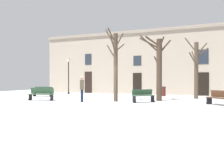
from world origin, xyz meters
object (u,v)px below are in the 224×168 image
(bench_near_center_tree, at_px, (143,96))
(bench_near_lamp, at_px, (219,98))
(streetlamp, at_px, (69,72))
(tree_near_facade, at_px, (115,63))
(tree_left_of_center, at_px, (159,67))
(bench_facing_shops, at_px, (41,94))
(litter_bin, at_px, (163,91))
(person_crossing_plaza, at_px, (82,87))
(tree_right_of_center, at_px, (196,68))
(bench_far_corner, at_px, (43,91))

(bench_near_center_tree, distance_m, bench_near_lamp, 4.67)
(streetlamp, xyz_separation_m, bench_near_center_tree, (9.79, -5.88, -1.91))
(tree_near_facade, bearing_deg, tree_left_of_center, 31.18)
(tree_left_of_center, height_order, tree_near_facade, tree_near_facade)
(streetlamp, bearing_deg, tree_left_of_center, -22.06)
(streetlamp, height_order, bench_near_lamp, streetlamp)
(bench_facing_shops, bearing_deg, tree_left_of_center, 8.12)
(litter_bin, bearing_deg, tree_near_facade, -108.29)
(streetlamp, distance_m, person_crossing_plaza, 9.35)
(bench_facing_shops, height_order, bench_near_lamp, bench_facing_shops)
(bench_facing_shops, relative_size, bench_near_center_tree, 1.36)
(tree_right_of_center, height_order, tree_near_facade, tree_near_facade)
(tree_left_of_center, distance_m, tree_near_facade, 3.21)
(streetlamp, bearing_deg, litter_bin, 4.08)
(streetlamp, bearing_deg, person_crossing_plaza, -51.17)
(bench_far_corner, relative_size, person_crossing_plaza, 1.02)
(tree_near_facade, bearing_deg, bench_near_center_tree, 1.22)
(tree_left_of_center, relative_size, bench_near_center_tree, 3.39)
(litter_bin, relative_size, person_crossing_plaza, 0.49)
(tree_near_facade, distance_m, streetlamp, 9.77)
(tree_left_of_center, relative_size, tree_right_of_center, 0.93)
(bench_near_center_tree, bearing_deg, bench_near_lamp, -43.74)
(litter_bin, xyz_separation_m, bench_near_center_tree, (-0.18, -6.59, 0.01))
(tree_left_of_center, distance_m, litter_bin, 5.40)
(tree_left_of_center, xyz_separation_m, tree_right_of_center, (2.41, 3.14, 0.03))
(tree_right_of_center, height_order, bench_facing_shops, tree_right_of_center)
(bench_near_center_tree, bearing_deg, streetlamp, 105.69)
(tree_near_facade, height_order, streetlamp, tree_near_facade)
(tree_left_of_center, xyz_separation_m, person_crossing_plaza, (-4.71, -2.95, -1.48))
(tree_left_of_center, distance_m, bench_facing_shops, 8.90)
(tree_right_of_center, height_order, bench_near_lamp, tree_right_of_center)
(litter_bin, height_order, person_crossing_plaza, person_crossing_plaza)
(tree_right_of_center, bearing_deg, tree_left_of_center, -127.54)
(tree_left_of_center, height_order, tree_right_of_center, tree_right_of_center)
(litter_bin, relative_size, bench_near_center_tree, 0.63)
(tree_right_of_center, distance_m, tree_near_facade, 7.04)
(bench_near_lamp, height_order, person_crossing_plaza, person_crossing_plaza)
(litter_bin, xyz_separation_m, person_crossing_plaza, (-4.16, -7.92, 0.56))
(tree_left_of_center, height_order, streetlamp, tree_left_of_center)
(bench_facing_shops, relative_size, bench_far_corner, 1.04)
(litter_bin, bearing_deg, tree_right_of_center, -31.77)
(bench_near_lamp, relative_size, bench_far_corner, 0.82)
(litter_bin, distance_m, bench_facing_shops, 11.01)
(litter_bin, height_order, bench_near_lamp, bench_near_lamp)
(litter_bin, height_order, bench_facing_shops, bench_facing_shops)
(tree_near_facade, distance_m, person_crossing_plaza, 2.89)
(tree_right_of_center, distance_m, bench_near_lamp, 5.44)
(tree_right_of_center, relative_size, person_crossing_plaza, 2.83)
(tree_near_facade, height_order, bench_far_corner, tree_near_facade)
(bench_facing_shops, xyz_separation_m, bench_far_corner, (-2.60, 3.39, -0.03))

